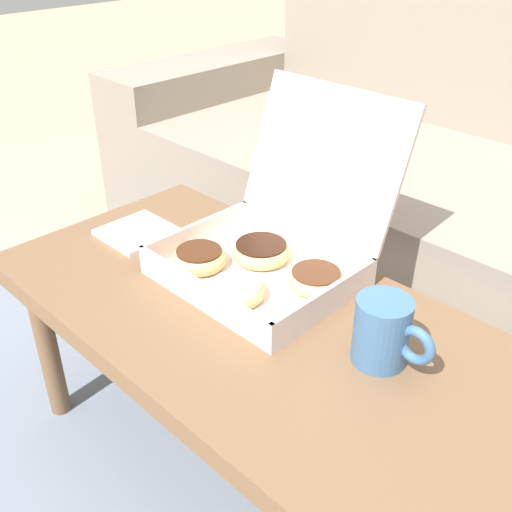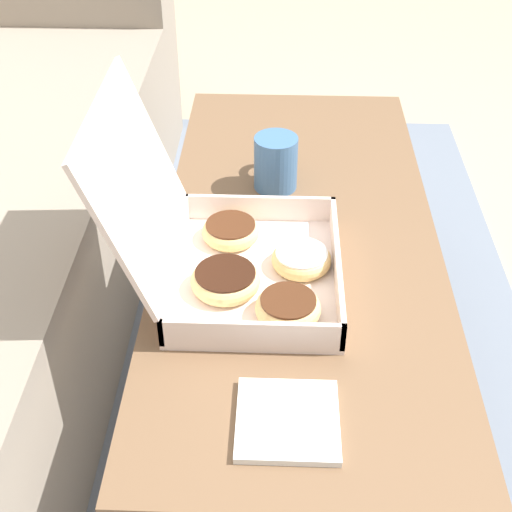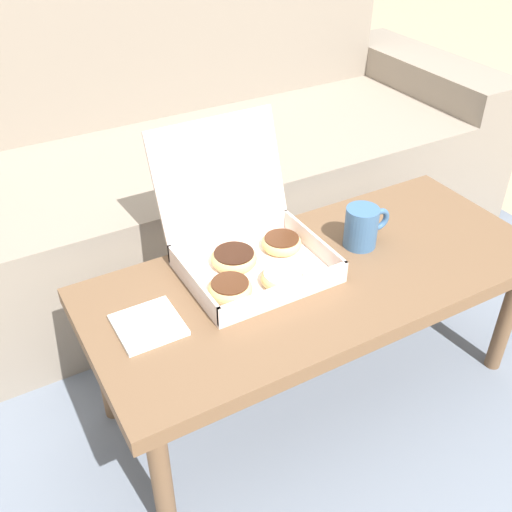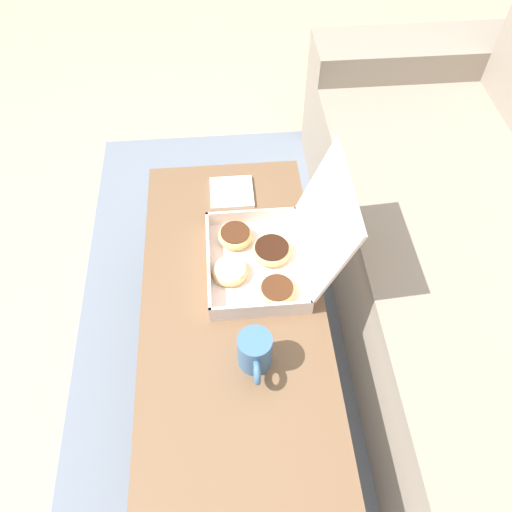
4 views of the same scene
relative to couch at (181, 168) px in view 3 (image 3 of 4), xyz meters
The scene contains 7 objects.
ground_plane 0.89m from the couch, 90.00° to the right, with size 12.00×12.00×0.00m, color tan.
area_rug 0.61m from the couch, 90.00° to the right, with size 2.47×1.77×0.01m, color slate.
couch is the anchor object (origin of this frame).
coffee_table 0.86m from the couch, 90.00° to the right, with size 1.15×0.50×0.42m.
pastry_box 0.78m from the couch, 100.64° to the right, with size 0.34×0.37×0.32m.
coffee_mug 0.84m from the couch, 78.92° to the right, with size 0.13×0.08×0.11m.
napkin_stack 0.95m from the couch, 117.57° to the right, with size 0.14×0.14×0.01m.
Camera 3 is at (-0.71, -0.96, 1.30)m, focal length 42.00 mm.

